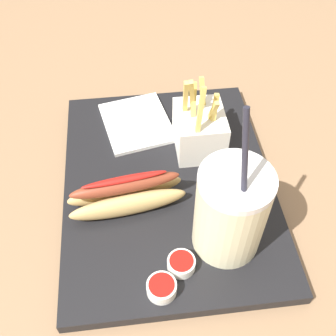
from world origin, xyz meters
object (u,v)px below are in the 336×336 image
object	(u,v)px
fries_basket	(199,130)
ketchup_cup_2	(162,287)
hot_dog_1	(126,195)
soda_cup	(231,211)
ketchup_cup_1	(182,263)
napkin_stack	(137,123)

from	to	relation	value
fries_basket	ketchup_cup_2	bearing A→B (deg)	-19.71
hot_dog_1	soda_cup	bearing A→B (deg)	60.67
soda_cup	hot_dog_1	world-z (taller)	soda_cup
soda_cup	ketchup_cup_1	bearing A→B (deg)	-62.32
soda_cup	fries_basket	bearing A→B (deg)	-177.42
ketchup_cup_2	napkin_stack	size ratio (longest dim) A/B	0.30
fries_basket	ketchup_cup_2	size ratio (longest dim) A/B	3.71
napkin_stack	hot_dog_1	bearing A→B (deg)	-8.46
napkin_stack	ketchup_cup_2	bearing A→B (deg)	1.90
hot_dog_1	napkin_stack	bearing A→B (deg)	171.54
ketchup_cup_2	napkin_stack	world-z (taller)	ketchup_cup_2
hot_dog_1	ketchup_cup_2	xyz separation A→B (m)	(0.14, 0.04, -0.02)
soda_cup	napkin_stack	size ratio (longest dim) A/B	1.87
ketchup_cup_2	soda_cup	bearing A→B (deg)	124.07
fries_basket	napkin_stack	xyz separation A→B (m)	(-0.07, -0.10, -0.04)
hot_dog_1	ketchup_cup_2	bearing A→B (deg)	14.42
soda_cup	hot_dog_1	xyz separation A→B (m)	(-0.07, -0.13, -0.04)
fries_basket	napkin_stack	distance (m)	0.12
soda_cup	fries_basket	size ratio (longest dim) A/B	1.68
ketchup_cup_1	ketchup_cup_2	distance (m)	0.04
fries_basket	napkin_stack	world-z (taller)	fries_basket
soda_cup	napkin_stack	xyz separation A→B (m)	(-0.25, -0.11, -0.07)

